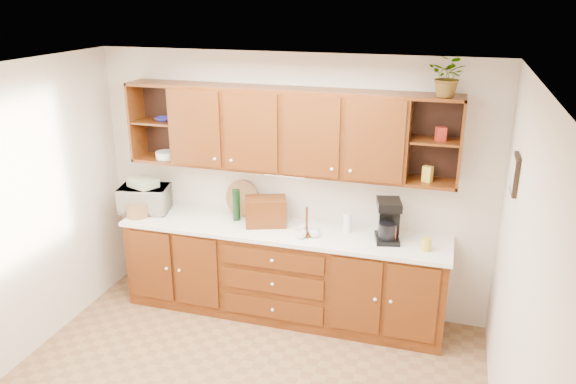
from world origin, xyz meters
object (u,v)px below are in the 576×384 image
Objects in this scene: bread_box at (266,212)px; coffee_maker at (388,221)px; potted_plant at (449,76)px; microwave at (145,199)px.

coffee_maker is at bearing -21.20° from bread_box.
coffee_maker is at bearing -173.89° from potted_plant.
bread_box is at bearing 166.23° from coffee_maker.
coffee_maker is 1.40m from potted_plant.
coffee_maker reaches higher than microwave.
coffee_maker is at bearing -12.76° from microwave.
microwave is 1.25× the size of coffee_maker.
coffee_maker is 1.15× the size of potted_plant.
bread_box is 1.20m from coffee_maker.
microwave is 2.54m from coffee_maker.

